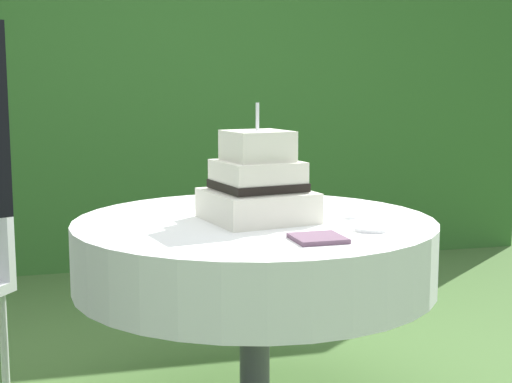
{
  "coord_description": "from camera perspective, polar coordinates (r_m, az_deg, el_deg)",
  "views": [
    {
      "loc": [
        -0.64,
        -2.49,
        1.23
      ],
      "look_at": [
        0.0,
        -0.01,
        0.85
      ],
      "focal_mm": 52.28,
      "sensor_mm": 36.0,
      "label": 1
    }
  ],
  "objects": [
    {
      "name": "serving_plate_far",
      "position": [
        2.67,
        6.78,
        -1.83
      ],
      "size": [
        0.1,
        0.1,
        0.01
      ],
      "primitive_type": "cylinder",
      "color": "white",
      "rests_on": "cake_table"
    },
    {
      "name": "serving_plate_near",
      "position": [
        2.44,
        8.81,
        -2.84
      ],
      "size": [
        0.11,
        0.11,
        0.01
      ],
      "primitive_type": "cylinder",
      "color": "white",
      "rests_on": "cake_table"
    },
    {
      "name": "napkin_stack",
      "position": [
        2.27,
        4.76,
        -3.58
      ],
      "size": [
        0.16,
        0.16,
        0.01
      ],
      "primitive_type": "cube",
      "rotation": [
        0.0,
        0.0,
        0.03
      ],
      "color": "#6B4C60",
      "rests_on": "cake_table"
    },
    {
      "name": "foliage_hedge",
      "position": [
        5.13,
        -7.39,
        7.73
      ],
      "size": [
        5.26,
        0.42,
        2.36
      ],
      "primitive_type": "cube",
      "color": "#336628",
      "rests_on": "ground_plane"
    },
    {
      "name": "cake_table",
      "position": [
        2.64,
        -0.11,
        -4.69
      ],
      "size": [
        1.27,
        1.27,
        0.75
      ],
      "color": "#4C4C51",
      "rests_on": "ground_plane"
    },
    {
      "name": "wedding_cake",
      "position": [
        2.58,
        0.15,
        0.51
      ],
      "size": [
        0.39,
        0.4,
        0.41
      ],
      "color": "silver",
      "rests_on": "cake_table"
    }
  ]
}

